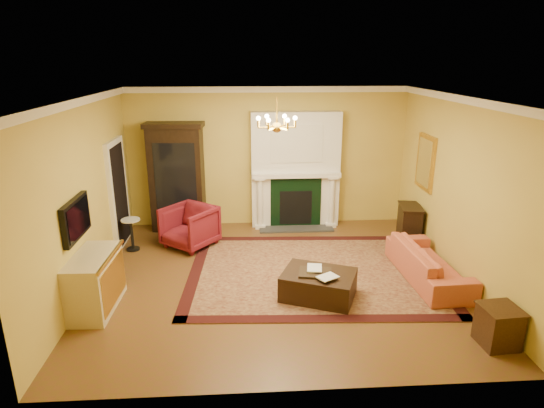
{
  "coord_description": "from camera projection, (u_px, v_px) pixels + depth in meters",
  "views": [
    {
      "loc": [
        -0.51,
        -6.93,
        3.56
      ],
      "look_at": [
        -0.05,
        0.3,
        1.23
      ],
      "focal_mm": 30.0,
      "sensor_mm": 36.0,
      "label": 1
    }
  ],
  "objects": [
    {
      "name": "ottoman_tray",
      "position": [
        315.0,
        273.0,
        6.93
      ],
      "size": [
        0.56,
        0.47,
        0.03
      ],
      "primitive_type": "cube",
      "rotation": [
        0.0,
        0.0,
        -0.18
      ],
      "color": "black",
      "rests_on": "leather_ottoman"
    },
    {
      "name": "topiary_right",
      "position": [
        332.0,
        160.0,
        9.74
      ],
      "size": [
        0.17,
        0.17,
        0.45
      ],
      "color": "gray",
      "rests_on": "fireplace"
    },
    {
      "name": "crown_molding",
      "position": [
        273.0,
        96.0,
        7.71
      ],
      "size": [
        6.0,
        5.5,
        0.12
      ],
      "color": "white",
      "rests_on": "ceiling"
    },
    {
      "name": "book_b",
      "position": [
        323.0,
        266.0,
        6.77
      ],
      "size": [
        0.13,
        0.2,
        0.3
      ],
      "primitive_type": "imported",
      "rotation": [
        0.0,
        0.0,
        -1.03
      ],
      "color": "gray",
      "rests_on": "ottoman_tray"
    },
    {
      "name": "tv_panel",
      "position": [
        76.0,
        219.0,
        6.54
      ],
      "size": [
        0.09,
        0.95,
        0.58
      ],
      "color": "black",
      "rests_on": "wall_left"
    },
    {
      "name": "commode",
      "position": [
        95.0,
        282.0,
        6.65
      ],
      "size": [
        0.58,
        1.16,
        0.85
      ],
      "primitive_type": "cube",
      "rotation": [
        0.0,
        0.0,
        -0.03
      ],
      "color": "#C2BA8E",
      "rests_on": "floor"
    },
    {
      "name": "wall_right",
      "position": [
        460.0,
        190.0,
        7.43
      ],
      "size": [
        0.02,
        5.5,
        3.0
      ],
      "primitive_type": "cube",
      "color": "gold",
      "rests_on": "floor"
    },
    {
      "name": "china_cabinet",
      "position": [
        177.0,
        180.0,
        9.62
      ],
      "size": [
        1.13,
        0.57,
        2.2
      ],
      "primitive_type": "cube",
      "rotation": [
        0.0,
        0.0,
        -0.07
      ],
      "color": "black",
      "rests_on": "floor"
    },
    {
      "name": "ceiling",
      "position": [
        277.0,
        97.0,
        6.78
      ],
      "size": [
        6.0,
        5.5,
        0.02
      ],
      "primitive_type": "cube",
      "color": "silver",
      "rests_on": "wall_back"
    },
    {
      "name": "pedestal_table",
      "position": [
        132.0,
        232.0,
        8.72
      ],
      "size": [
        0.35,
        0.35,
        0.63
      ],
      "color": "black",
      "rests_on": "floor"
    },
    {
      "name": "wall_front",
      "position": [
        296.0,
        270.0,
        4.62
      ],
      "size": [
        6.0,
        0.02,
        3.0
      ],
      "primitive_type": "cube",
      "color": "gold",
      "rests_on": "floor"
    },
    {
      "name": "chandelier",
      "position": [
        277.0,
        124.0,
        6.91
      ],
      "size": [
        0.63,
        0.55,
        0.53
      ],
      "color": "gold",
      "rests_on": "ceiling"
    },
    {
      "name": "coral_sofa",
      "position": [
        429.0,
        258.0,
        7.56
      ],
      "size": [
        0.67,
        2.01,
        0.78
      ],
      "primitive_type": "imported",
      "rotation": [
        0.0,
        0.0,
        1.62
      ],
      "color": "#B85B3A",
      "rests_on": "floor"
    },
    {
      "name": "fireplace",
      "position": [
        295.0,
        173.0,
        9.82
      ],
      "size": [
        1.9,
        0.7,
        2.5
      ],
      "color": "white",
      "rests_on": "wall_back"
    },
    {
      "name": "wall_left",
      "position": [
        84.0,
        197.0,
        7.06
      ],
      "size": [
        0.02,
        5.5,
        3.0
      ],
      "primitive_type": "cube",
      "color": "gold",
      "rests_on": "floor"
    },
    {
      "name": "topiary_left",
      "position": [
        269.0,
        160.0,
        9.65
      ],
      "size": [
        0.18,
        0.18,
        0.47
      ],
      "color": "gray",
      "rests_on": "fireplace"
    },
    {
      "name": "wingback_armchair",
      "position": [
        189.0,
        225.0,
        8.88
      ],
      "size": [
        1.19,
        1.18,
        0.9
      ],
      "primitive_type": "imported",
      "rotation": [
        0.0,
        0.0,
        -0.66
      ],
      "color": "maroon",
      "rests_on": "floor"
    },
    {
      "name": "book_a",
      "position": [
        307.0,
        260.0,
        6.98
      ],
      "size": [
        0.22,
        0.06,
        0.3
      ],
      "primitive_type": "imported",
      "rotation": [
        0.0,
        0.0,
        -0.16
      ],
      "color": "gray",
      "rests_on": "ottoman_tray"
    },
    {
      "name": "gilt_mirror",
      "position": [
        425.0,
        162.0,
        8.71
      ],
      "size": [
        0.06,
        0.76,
        1.05
      ],
      "color": "gold",
      "rests_on": "wall_right"
    },
    {
      "name": "wall_back",
      "position": [
        267.0,
        157.0,
        9.87
      ],
      "size": [
        6.0,
        0.02,
        3.0
      ],
      "primitive_type": "cube",
      "color": "gold",
      "rests_on": "floor"
    },
    {
      "name": "console_table",
      "position": [
        409.0,
        225.0,
        9.11
      ],
      "size": [
        0.49,
        0.72,
        0.74
      ],
      "primitive_type": "cube",
      "rotation": [
        0.0,
        0.0,
        -0.17
      ],
      "color": "black",
      "rests_on": "floor"
    },
    {
      "name": "leather_ottoman",
      "position": [
        318.0,
        285.0,
        7.02
      ],
      "size": [
        1.3,
        1.14,
        0.4
      ],
      "primitive_type": "cube",
      "rotation": [
        0.0,
        0.0,
        -0.39
      ],
      "color": "black",
      "rests_on": "oriental_rug"
    },
    {
      "name": "end_table",
      "position": [
        498.0,
        327.0,
        5.84
      ],
      "size": [
        0.47,
        0.47,
        0.51
      ],
      "primitive_type": "cube",
      "rotation": [
        0.0,
        0.0,
        0.08
      ],
      "color": "#37200F",
      "rests_on": "floor"
    },
    {
      "name": "doorway",
      "position": [
        119.0,
        194.0,
        8.82
      ],
      "size": [
        0.08,
        1.05,
        2.1
      ],
      "color": "silver",
      "rests_on": "wall_left"
    },
    {
      "name": "floor",
      "position": [
        276.0,
        278.0,
        7.71
      ],
      "size": [
        6.0,
        5.5,
        0.02
      ],
      "primitive_type": "cube",
      "color": "brown",
      "rests_on": "ground"
    },
    {
      "name": "oriental_rug",
      "position": [
        313.0,
        272.0,
        7.92
      ],
      "size": [
        4.46,
        3.44,
        0.02
      ],
      "primitive_type": "cube",
      "rotation": [
        0.0,
        0.0,
        -0.05
      ],
      "color": "#42100E",
      "rests_on": "floor"
    }
  ]
}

